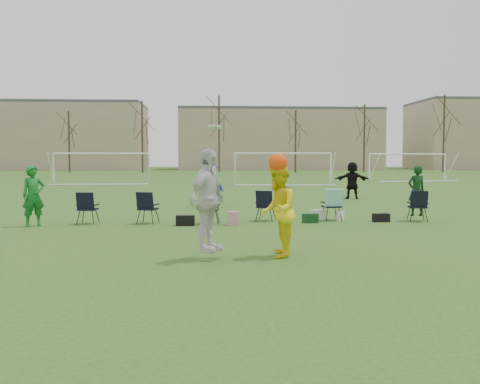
{
  "coord_description": "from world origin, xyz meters",
  "views": [
    {
      "loc": [
        -1.73,
        -8.44,
        1.96
      ],
      "look_at": [
        -1.04,
        2.99,
        1.25
      ],
      "focal_mm": 40.0,
      "sensor_mm": 36.0,
      "label": 1
    }
  ],
  "objects": [
    {
      "name": "ground",
      "position": [
        0.0,
        0.0,
        0.0
      ],
      "size": [
        260.0,
        260.0,
        0.0
      ],
      "primitive_type": "plane",
      "color": "#284F18",
      "rests_on": "ground"
    },
    {
      "name": "fielder_green_near",
      "position": [
        -6.79,
        7.38,
        0.89
      ],
      "size": [
        0.77,
        0.71,
        1.77
      ],
      "primitive_type": "imported",
      "rotation": [
        0.0,
        0.0,
        0.59
      ],
      "color": "#126721",
      "rests_on": "ground"
    },
    {
      "name": "fielder_blue",
      "position": [
        -1.64,
        13.66,
        0.93
      ],
      "size": [
        1.37,
        1.08,
        1.86
      ],
      "primitive_type": "imported",
      "rotation": [
        0.0,
        0.0,
        3.51
      ],
      "color": "#1837B7",
      "rests_on": "ground"
    },
    {
      "name": "fielder_black",
      "position": [
        5.4,
        17.5,
        0.91
      ],
      "size": [
        1.75,
        0.77,
        1.83
      ],
      "primitive_type": "imported",
      "rotation": [
        0.0,
        0.0,
        3.0
      ],
      "color": "black",
      "rests_on": "ground"
    },
    {
      "name": "center_contest",
      "position": [
        -1.01,
        1.99,
        1.06
      ],
      "size": [
        2.32,
        1.33,
        2.61
      ],
      "color": "silver",
      "rests_on": "ground"
    },
    {
      "name": "sideline_setup",
      "position": [
        0.3,
        8.02,
        0.52
      ],
      "size": [
        10.91,
        1.63,
        1.76
      ],
      "color": "#0E3312",
      "rests_on": "ground"
    },
    {
      "name": "goal_left",
      "position": [
        -10.0,
        34.0,
        1.92
      ],
      "size": [
        7.39,
        0.76,
        2.46
      ],
      "rotation": [
        0.0,
        0.0,
        0.09
      ],
      "color": "white",
      "rests_on": "ground"
    },
    {
      "name": "goal_mid",
      "position": [
        4.0,
        32.0,
        1.92
      ],
      "size": [
        7.4,
        0.63,
        2.46
      ],
      "rotation": [
        0.0,
        0.0,
        -0.07
      ],
      "color": "white",
      "rests_on": "ground"
    },
    {
      "name": "goal_right",
      "position": [
        16.0,
        38.0,
        1.92
      ],
      "size": [
        7.35,
        1.14,
        2.46
      ],
      "rotation": [
        0.0,
        0.0,
        0.14
      ],
      "color": "white",
      "rests_on": "ground"
    },
    {
      "name": "tree_line",
      "position": [
        0.24,
        69.85,
        5.09
      ],
      "size": [
        110.28,
        3.28,
        11.4
      ],
      "color": "#382B21",
      "rests_on": "ground"
    },
    {
      "name": "building_row",
      "position": [
        6.73,
        96.0,
        5.99
      ],
      "size": [
        126.0,
        16.0,
        13.0
      ],
      "color": "tan",
      "rests_on": "ground"
    }
  ]
}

